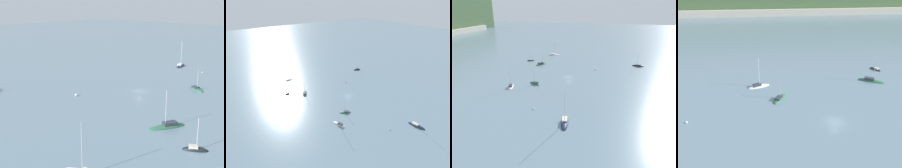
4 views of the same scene
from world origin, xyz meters
The scene contains 10 objects.
ground_plane centered at (0.00, 0.00, 0.00)m, with size 600.00×600.00×0.00m, color slate.
sailboat_0 centered at (-42.88, -9.13, 0.11)m, with size 8.92×3.99×11.76m.
sailboat_1 centered at (29.42, -34.05, 0.10)m, with size 3.49×6.85×9.28m.
sailboat_2 centered at (45.33, 21.99, 0.11)m, with size 3.64×8.61×9.75m.
sailboat_3 centered at (-12.94, 12.68, 0.09)m, with size 5.31×6.81×7.20m.
sailboat_4 centered at (19.37, 21.44, 0.13)m, with size 8.87×6.49×9.14m.
sailboat_5 centered at (25.65, 31.06, 0.10)m, with size 3.64×4.95×7.06m.
sailboat_6 centered at (-19.15, 21.46, 0.14)m, with size 7.53×4.29×10.45m.
mooring_buoy_0 centered at (-36.59, 3.75, 0.26)m, with size 0.51×0.51×0.51m.
mooring_buoy_1 centered at (16.24, -11.04, 0.38)m, with size 0.76×0.76×0.76m.
Camera 3 is at (-99.36, -23.94, 34.67)m, focal length 35.00 mm.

